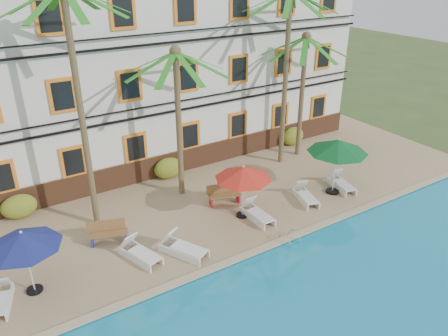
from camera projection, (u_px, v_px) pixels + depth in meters
ground at (240, 246)px, 17.65m from camera, size 100.00×100.00×0.00m
pool_deck at (183, 193)px, 21.40m from camera, size 30.00×12.00×0.25m
pool_coping at (254, 252)px, 16.84m from camera, size 30.00×0.35×0.06m
hotel_building at (135, 66)px, 22.89m from camera, size 25.40×6.44×10.22m
palm_b at (77, 83)px, 16.04m from camera, size 4.59×4.59×9.71m
palm_c at (178, 101)px, 19.12m from camera, size 4.59×4.59×7.00m
palm_d at (287, 56)px, 21.81m from camera, size 4.59×4.59×9.13m
palm_e at (303, 77)px, 23.29m from camera, size 4.59×4.59×6.86m
shrub_left at (19, 206)px, 18.90m from camera, size 1.50×0.90×1.10m
shrub_mid at (168, 168)px, 22.32m from camera, size 1.50×0.90×1.10m
shrub_right at (293, 136)px, 26.29m from camera, size 1.50×0.90×1.10m
umbrella_blue at (23, 240)px, 14.02m from camera, size 2.45×2.45×2.46m
umbrella_red at (243, 173)px, 18.34m from camera, size 2.46×2.46×2.46m
umbrella_green at (338, 146)px, 20.12m from camera, size 2.84×2.84×2.83m
lounger_a at (1, 299)px, 14.22m from camera, size 1.01×1.73×0.77m
lounger_b at (140, 252)px, 16.40m from camera, size 1.19×1.98×0.88m
lounger_c at (182, 247)px, 16.67m from camera, size 1.51×2.05×0.92m
lounger_d at (256, 213)px, 18.93m from camera, size 0.69×1.86×0.87m
lounger_e at (305, 195)px, 20.35m from camera, size 1.11×1.89×0.84m
lounger_f at (341, 183)px, 21.44m from camera, size 1.03×1.88×0.84m
bench_left at (108, 231)px, 17.32m from camera, size 1.57×0.93×0.93m
bench_right at (224, 194)px, 20.09m from camera, size 1.57×0.87×0.93m
pool_ladder at (289, 240)px, 17.60m from camera, size 0.54×0.74×0.74m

